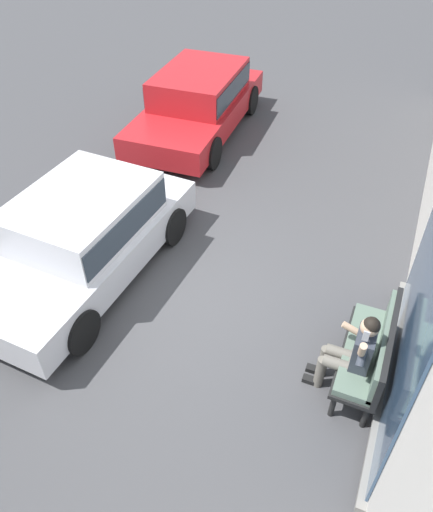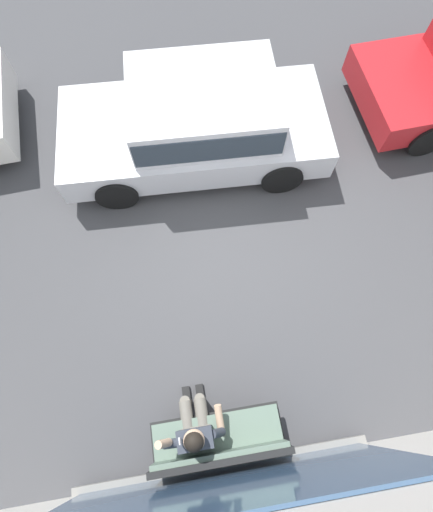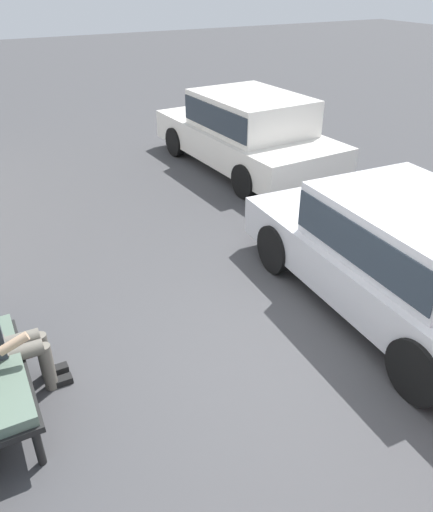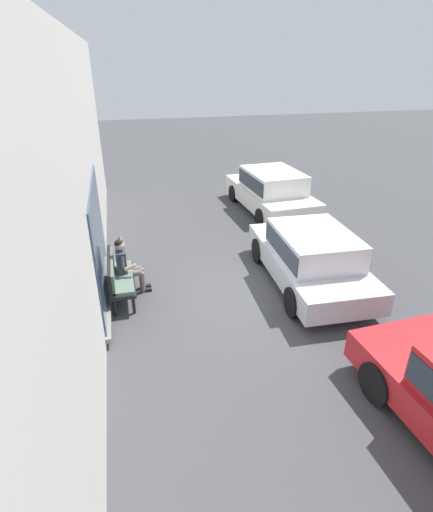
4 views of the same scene
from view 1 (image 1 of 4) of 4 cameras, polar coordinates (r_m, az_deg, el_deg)
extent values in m
plane|color=#424244|center=(7.79, -3.96, -4.14)|extent=(60.00, 60.00, 0.00)
cube|color=#385170|center=(5.98, 21.73, -5.65)|extent=(3.40, 0.03, 2.50)
cube|color=gray|center=(6.91, 18.85, -12.85)|extent=(3.60, 0.12, 0.10)
cylinder|color=black|center=(6.46, 16.64, -17.14)|extent=(0.07, 0.07, 0.41)
cylinder|color=black|center=(7.34, 18.52, -8.27)|extent=(0.07, 0.07, 0.41)
cylinder|color=black|center=(6.45, 13.14, -16.25)|extent=(0.07, 0.07, 0.41)
cylinder|color=black|center=(7.33, 15.54, -7.50)|extent=(0.07, 0.07, 0.41)
cube|color=black|center=(6.69, 16.41, -10.81)|extent=(1.55, 0.55, 0.06)
cube|color=slate|center=(6.63, 16.55, -10.38)|extent=(1.49, 0.49, 0.10)
cube|color=black|center=(6.47, 18.97, -9.65)|extent=(1.55, 0.07, 0.55)
cube|color=slate|center=(6.47, 18.45, -9.52)|extent=(1.49, 0.06, 0.47)
cylinder|color=#6B665B|center=(6.41, 13.91, -12.00)|extent=(0.15, 0.42, 0.15)
cylinder|color=#6B665B|center=(6.62, 11.74, -12.86)|extent=(0.12, 0.12, 0.52)
cube|color=black|center=(6.81, 10.82, -13.79)|extent=(0.10, 0.24, 0.07)
cylinder|color=#6B665B|center=(6.53, 14.24, -10.81)|extent=(0.15, 0.42, 0.15)
cylinder|color=#6B665B|center=(6.73, 12.11, -11.70)|extent=(0.12, 0.12, 0.52)
cube|color=black|center=(6.91, 11.20, -12.64)|extent=(0.10, 0.24, 0.07)
cube|color=#6B665B|center=(6.47, 15.91, -11.88)|extent=(0.34, 0.24, 0.14)
cube|color=#333842|center=(6.26, 16.38, -10.32)|extent=(0.38, 0.22, 0.56)
sphere|color=tan|center=(5.95, 17.14, -7.79)|extent=(0.22, 0.22, 0.22)
sphere|color=black|center=(5.92, 17.30, -7.59)|extent=(0.20, 0.20, 0.20)
cylinder|color=#333842|center=(6.34, 16.77, -8.05)|extent=(0.20, 0.10, 0.28)
cylinder|color=tan|center=(6.46, 15.26, -8.07)|extent=(0.08, 0.27, 0.17)
cylinder|color=#333842|center=(5.97, 16.30, -10.94)|extent=(0.25, 0.10, 0.22)
cylinder|color=tan|center=(5.78, 16.34, -10.24)|extent=(0.16, 0.08, 0.25)
cube|color=silver|center=(5.86, 16.70, -8.77)|extent=(0.02, 0.07, 0.15)
cube|color=red|center=(11.87, -2.23, 16.19)|extent=(4.51, 2.07, 0.51)
cube|color=red|center=(11.79, -1.97, 19.06)|extent=(2.38, 1.74, 0.63)
cube|color=#28333D|center=(11.79, -1.97, 19.06)|extent=(2.34, 1.77, 0.44)
cylinder|color=black|center=(10.53, -0.43, 11.68)|extent=(0.69, 0.21, 0.68)
cylinder|color=black|center=(11.19, -9.18, 13.05)|extent=(0.69, 0.21, 0.68)
cylinder|color=black|center=(12.86, 3.98, 17.34)|extent=(0.69, 0.21, 0.68)
cylinder|color=black|center=(13.41, -3.65, 18.38)|extent=(0.69, 0.21, 0.68)
cube|color=silver|center=(8.05, -15.03, 0.91)|extent=(4.21, 2.03, 0.53)
cube|color=silver|center=(7.80, -15.05, 4.86)|extent=(2.22, 1.72, 0.63)
cube|color=#28333D|center=(7.80, -15.05, 4.86)|extent=(2.18, 1.75, 0.44)
cylinder|color=black|center=(7.06, -15.24, -8.31)|extent=(0.66, 0.21, 0.65)
cylinder|color=black|center=(8.53, -5.01, 3.41)|extent=(0.66, 0.21, 0.65)
cylinder|color=black|center=(9.40, -14.50, 6.13)|extent=(0.66, 0.21, 0.65)
camera|label=2|loc=(4.34, 29.55, 38.59)|focal=28.00mm
camera|label=3|loc=(8.35, 24.31, 24.46)|focal=35.00mm
camera|label=4|loc=(12.44, 28.08, 35.07)|focal=28.00mm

